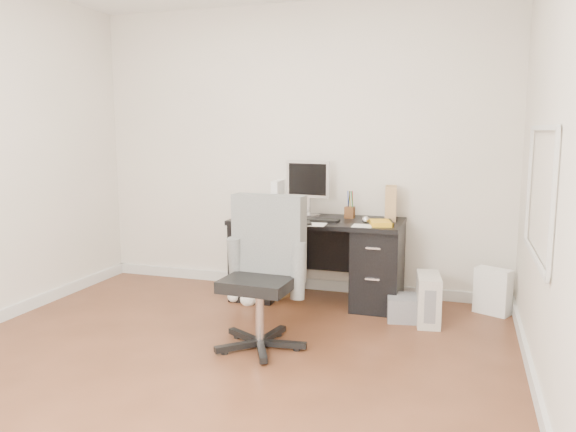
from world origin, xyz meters
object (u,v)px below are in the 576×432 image
object	(u,v)px
lcd_monitor	(308,188)
office_chair	(259,274)
desk	(317,257)
keyboard	(317,220)
pc_tower	(428,299)
wicker_basket	(272,271)

from	to	relation	value
lcd_monitor	office_chair	xyz separation A→B (m)	(0.03, -1.35, -0.47)
desk	keyboard	world-z (taller)	keyboard
office_chair	pc_tower	world-z (taller)	office_chair
wicker_basket	desk	bearing A→B (deg)	-10.51
office_chair	keyboard	bearing A→B (deg)	86.86
office_chair	pc_tower	xyz separation A→B (m)	(1.10, 0.90, -0.34)
pc_tower	wicker_basket	world-z (taller)	wicker_basket
lcd_monitor	wicker_basket	xyz separation A→B (m)	(-0.34, -0.04, -0.80)
desk	wicker_basket	xyz separation A→B (m)	(-0.47, 0.09, -0.19)
office_chair	wicker_basket	distance (m)	1.40
office_chair	desk	bearing A→B (deg)	88.68
wicker_basket	lcd_monitor	bearing A→B (deg)	6.59
office_chair	pc_tower	bearing A→B (deg)	42.58
office_chair	wicker_basket	bearing A→B (deg)	109.03
desk	lcd_monitor	bearing A→B (deg)	134.52
desk	keyboard	distance (m)	0.38
pc_tower	wicker_basket	xyz separation A→B (m)	(-1.47, 0.41, 0.01)
pc_tower	office_chair	bearing A→B (deg)	-148.37
office_chair	lcd_monitor	bearing A→B (deg)	94.38
lcd_monitor	keyboard	size ratio (longest dim) A/B	1.36
desk	wicker_basket	distance (m)	0.51
lcd_monitor	pc_tower	world-z (taller)	lcd_monitor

